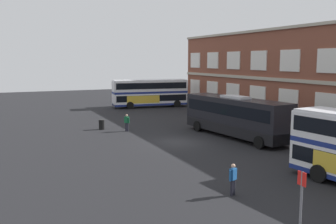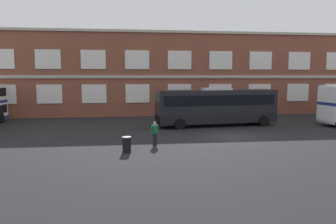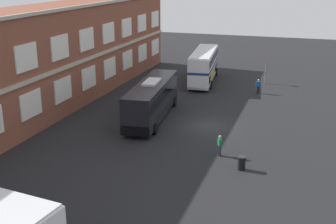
% 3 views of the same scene
% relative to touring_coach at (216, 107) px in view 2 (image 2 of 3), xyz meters
% --- Properties ---
extents(ground_plane, '(120.00, 120.00, 0.00)m').
position_rel_touring_coach_xyz_m(ground_plane, '(-0.26, -3.72, -1.91)').
color(ground_plane, black).
extents(brick_terminal_building, '(52.01, 8.19, 10.50)m').
position_rel_touring_coach_xyz_m(brick_terminal_building, '(0.17, 12.26, 3.19)').
color(brick_terminal_building, brown).
rests_on(brick_terminal_building, ground).
extents(touring_coach, '(12.21, 3.89, 3.80)m').
position_rel_touring_coach_xyz_m(touring_coach, '(0.00, 0.00, 0.00)').
color(touring_coach, black).
rests_on(touring_coach, ground).
extents(waiting_passenger, '(0.58, 0.45, 1.70)m').
position_rel_touring_coach_xyz_m(waiting_passenger, '(-6.78, -8.10, -0.98)').
color(waiting_passenger, black).
rests_on(waiting_passenger, ground).
extents(station_litter_bin, '(0.60, 0.60, 1.03)m').
position_rel_touring_coach_xyz_m(station_litter_bin, '(-8.76, -10.15, -1.39)').
color(station_litter_bin, black).
rests_on(station_litter_bin, ground).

